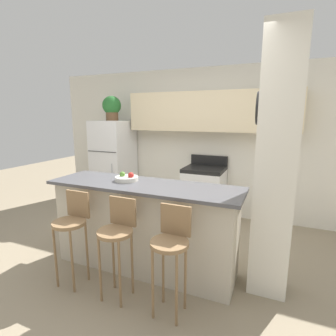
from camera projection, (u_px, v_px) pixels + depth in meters
ground_plane at (145, 267)px, 3.09m from camera, size 14.00×14.00×0.00m
wall_back at (202, 131)px, 4.51m from camera, size 5.60×0.38×2.55m
pillar_right at (276, 167)px, 2.46m from camera, size 0.38×0.32×2.55m
counter_bar at (144, 226)px, 2.99m from camera, size 2.19×0.65×1.01m
refrigerator at (114, 165)px, 4.96m from camera, size 0.63×0.72×1.66m
stove_range at (204, 194)px, 4.41m from camera, size 0.64×0.63×1.07m
bar_stool_left at (72, 224)px, 2.69m from camera, size 0.34×0.34×0.98m
bar_stool_mid at (117, 234)px, 2.48m from camera, size 0.34×0.34×0.98m
bar_stool_right at (171, 245)px, 2.27m from camera, size 0.34×0.34×0.98m
potted_plant_on_fridge at (112, 107)px, 4.75m from camera, size 0.34×0.34×0.44m
fruit_bowl at (127, 178)px, 3.02m from camera, size 0.26×0.26×0.11m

